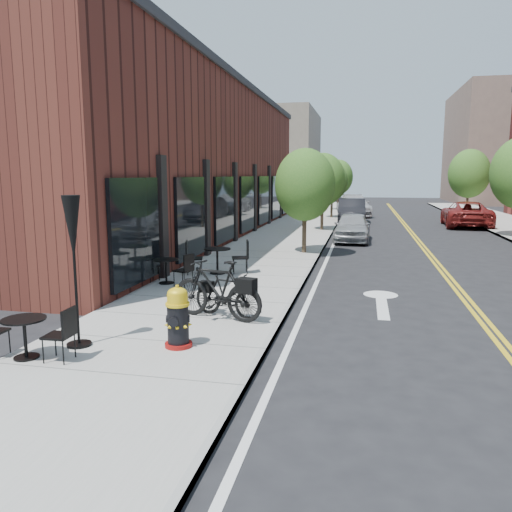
# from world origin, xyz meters

# --- Properties ---
(ground) EXTENTS (120.00, 120.00, 0.00)m
(ground) POSITION_xyz_m (0.00, 0.00, 0.00)
(ground) COLOR black
(ground) RESTS_ON ground
(sidewalk_near) EXTENTS (4.00, 70.00, 0.12)m
(sidewalk_near) POSITION_xyz_m (-2.00, 10.00, 0.06)
(sidewalk_near) COLOR #9E9B93
(sidewalk_near) RESTS_ON ground
(building_near) EXTENTS (5.00, 28.00, 7.00)m
(building_near) POSITION_xyz_m (-6.50, 14.00, 3.50)
(building_near) COLOR #4A1E17
(building_near) RESTS_ON ground
(bg_building_left) EXTENTS (8.00, 14.00, 10.00)m
(bg_building_left) POSITION_xyz_m (-8.00, 48.00, 5.00)
(bg_building_left) COLOR #726656
(bg_building_left) RESTS_ON ground
(bg_building_right) EXTENTS (10.00, 16.00, 12.00)m
(bg_building_right) POSITION_xyz_m (16.00, 50.00, 6.00)
(bg_building_right) COLOR brown
(bg_building_right) RESTS_ON ground
(tree_near_a) EXTENTS (2.20, 2.20, 3.81)m
(tree_near_a) POSITION_xyz_m (-0.60, 9.00, 2.60)
(tree_near_a) COLOR #382B1E
(tree_near_a) RESTS_ON sidewalk_near
(tree_near_b) EXTENTS (2.30, 2.30, 3.98)m
(tree_near_b) POSITION_xyz_m (-0.60, 17.00, 2.71)
(tree_near_b) COLOR #382B1E
(tree_near_b) RESTS_ON sidewalk_near
(tree_near_c) EXTENTS (2.10, 2.10, 3.67)m
(tree_near_c) POSITION_xyz_m (-0.60, 25.00, 2.53)
(tree_near_c) COLOR #382B1E
(tree_near_c) RESTS_ON sidewalk_near
(tree_near_d) EXTENTS (2.40, 2.40, 4.11)m
(tree_near_d) POSITION_xyz_m (-0.60, 33.00, 2.79)
(tree_near_d) COLOR #382B1E
(tree_near_d) RESTS_ON sidewalk_near
(tree_far_c) EXTENTS (2.80, 2.80, 4.62)m
(tree_far_c) POSITION_xyz_m (8.60, 28.00, 3.06)
(tree_far_c) COLOR #382B1E
(tree_far_c) RESTS_ON sidewalk_far
(fire_hydrant) EXTENTS (0.57, 0.57, 1.05)m
(fire_hydrant) POSITION_xyz_m (-1.45, -1.71, 0.62)
(fire_hydrant) COLOR maroon
(fire_hydrant) RESTS_ON sidewalk_near
(bicycle_left) EXTENTS (2.07, 1.03, 1.20)m
(bicycle_left) POSITION_xyz_m (-1.28, -0.00, 0.72)
(bicycle_left) COLOR black
(bicycle_left) RESTS_ON sidewalk_near
(bicycle_right) EXTENTS (1.60, 0.87, 0.93)m
(bicycle_right) POSITION_xyz_m (-1.12, 0.17, 0.58)
(bicycle_right) COLOR black
(bicycle_right) RESTS_ON sidewalk_near
(bistro_set_a) EXTENTS (1.55, 0.69, 0.84)m
(bistro_set_a) POSITION_xyz_m (-3.60, -2.72, 0.54)
(bistro_set_a) COLOR black
(bistro_set_a) RESTS_ON sidewalk_near
(bistro_set_b) EXTENTS (1.61, 0.90, 0.85)m
(bistro_set_b) POSITION_xyz_m (-3.54, 2.89, 0.55)
(bistro_set_b) COLOR black
(bistro_set_b) RESTS_ON sidewalk_near
(bistro_set_c) EXTENTS (1.83, 0.97, 0.97)m
(bistro_set_c) POSITION_xyz_m (-2.60, 4.46, 0.61)
(bistro_set_c) COLOR black
(bistro_set_c) RESTS_ON sidewalk_near
(patio_umbrella) EXTENTS (0.41, 0.41, 2.52)m
(patio_umbrella) POSITION_xyz_m (-3.11, -2.02, 1.93)
(patio_umbrella) COLOR black
(patio_umbrella) RESTS_ON sidewalk_near
(parked_car_a) EXTENTS (1.62, 3.85, 1.30)m
(parked_car_a) POSITION_xyz_m (1.05, 13.52, 0.65)
(parked_car_a) COLOR #929599
(parked_car_a) RESTS_ON ground
(parked_car_b) EXTENTS (1.76, 4.68, 1.52)m
(parked_car_b) POSITION_xyz_m (0.80, 22.17, 0.76)
(parked_car_b) COLOR black
(parked_car_b) RESTS_ON ground
(parked_car_c) EXTENTS (2.85, 5.56, 1.54)m
(parked_car_c) POSITION_xyz_m (0.80, 28.04, 0.77)
(parked_car_c) COLOR #AAABAF
(parked_car_c) RESTS_ON ground
(parked_car_far) EXTENTS (2.72, 5.42, 1.47)m
(parked_car_far) POSITION_xyz_m (7.33, 21.47, 0.74)
(parked_car_far) COLOR maroon
(parked_car_far) RESTS_ON ground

